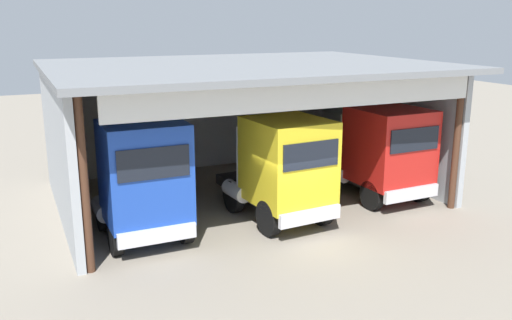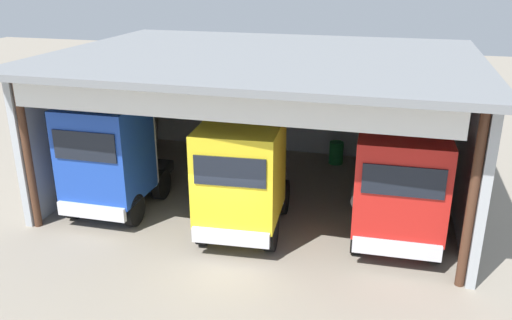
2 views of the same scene
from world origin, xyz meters
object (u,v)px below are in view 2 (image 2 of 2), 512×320
object	(u,v)px
truck_yellow_right_bay	(242,177)
truck_red_center_left_bay	(399,185)
oil_drum	(336,153)
tool_cart	(238,147)
truck_blue_yard_outside	(109,158)

from	to	relation	value
truck_yellow_right_bay	truck_red_center_left_bay	distance (m)	4.56
truck_red_center_left_bay	oil_drum	size ratio (longest dim) A/B	5.70
truck_red_center_left_bay	tool_cart	world-z (taller)	truck_red_center_left_bay
truck_blue_yard_outside	tool_cart	xyz separation A→B (m)	(2.45, 6.19, -1.45)
oil_drum	truck_yellow_right_bay	bearing A→B (deg)	-106.34
truck_blue_yard_outside	oil_drum	distance (m)	9.46
truck_yellow_right_bay	truck_red_center_left_bay	bearing A→B (deg)	-176.45
tool_cart	truck_yellow_right_bay	bearing A→B (deg)	-71.89
truck_red_center_left_bay	oil_drum	world-z (taller)	truck_red_center_left_bay
oil_drum	truck_red_center_left_bay	bearing A→B (deg)	-68.32
truck_red_center_left_bay	tool_cart	distance (m)	8.95
oil_drum	tool_cart	size ratio (longest dim) A/B	0.93
truck_yellow_right_bay	oil_drum	distance (m)	7.34
truck_blue_yard_outside	truck_red_center_left_bay	size ratio (longest dim) A/B	0.84
truck_yellow_right_bay	truck_red_center_left_bay	world-z (taller)	truck_yellow_right_bay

